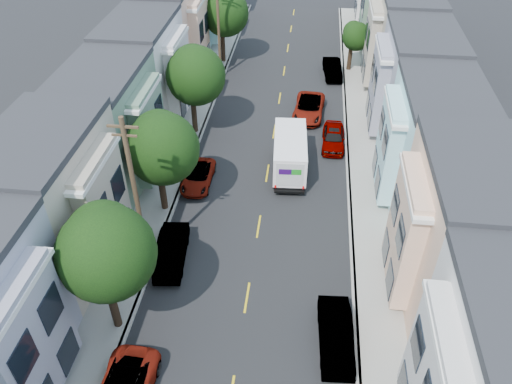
{
  "coord_description": "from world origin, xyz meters",
  "views": [
    {
      "loc": [
        2.61,
        -18.22,
        22.28
      ],
      "look_at": [
        -0.28,
        6.89,
        2.2
      ],
      "focal_mm": 35.0,
      "sensor_mm": 36.0,
      "label": 1
    }
  ],
  "objects_px": {
    "tree_d": "(195,76)",
    "lead_sedan": "(309,108)",
    "tree_c": "(161,149)",
    "parked_right_b": "(336,335)",
    "fedex_truck": "(290,153)",
    "utility_pole_near": "(136,197)",
    "parked_left_d": "(198,177)",
    "utility_pole_far": "(218,26)",
    "parked_right_d": "(332,69)",
    "tree_far_r": "(355,37)",
    "parked_right_c": "(333,138)",
    "parked_left_c": "(171,251)",
    "tree_b": "(105,253)",
    "tree_e": "(225,13)"
  },
  "relations": [
    {
      "from": "utility_pole_far",
      "to": "tree_far_r",
      "type": "bearing_deg",
      "value": 12.52
    },
    {
      "from": "parked_right_c",
      "to": "parked_right_d",
      "type": "bearing_deg",
      "value": 90.97
    },
    {
      "from": "utility_pole_near",
      "to": "parked_right_c",
      "type": "bearing_deg",
      "value": 52.15
    },
    {
      "from": "tree_far_r",
      "to": "parked_left_c",
      "type": "height_order",
      "value": "tree_far_r"
    },
    {
      "from": "utility_pole_far",
      "to": "fedex_truck",
      "type": "height_order",
      "value": "utility_pole_far"
    },
    {
      "from": "tree_c",
      "to": "utility_pole_near",
      "type": "bearing_deg",
      "value": -89.98
    },
    {
      "from": "parked_right_c",
      "to": "tree_e",
      "type": "bearing_deg",
      "value": 127.49
    },
    {
      "from": "tree_c",
      "to": "fedex_truck",
      "type": "relative_size",
      "value": 1.19
    },
    {
      "from": "parked_right_d",
      "to": "lead_sedan",
      "type": "bearing_deg",
      "value": -110.19
    },
    {
      "from": "utility_pole_far",
      "to": "parked_right_d",
      "type": "relative_size",
      "value": 2.22
    },
    {
      "from": "parked_right_b",
      "to": "parked_right_d",
      "type": "relative_size",
      "value": 1.03
    },
    {
      "from": "tree_d",
      "to": "utility_pole_near",
      "type": "xyz_separation_m",
      "value": [
        0.0,
        -15.15,
        -0.0
      ]
    },
    {
      "from": "parked_left_c",
      "to": "parked_right_b",
      "type": "xyz_separation_m",
      "value": [
        9.8,
        -4.92,
        0.01
      ]
    },
    {
      "from": "parked_right_d",
      "to": "fedex_truck",
      "type": "bearing_deg",
      "value": -107.0
    },
    {
      "from": "lead_sedan",
      "to": "parked_right_d",
      "type": "relative_size",
      "value": 1.21
    },
    {
      "from": "tree_far_r",
      "to": "utility_pole_near",
      "type": "bearing_deg",
      "value": -114.51
    },
    {
      "from": "tree_far_r",
      "to": "utility_pole_near",
      "type": "distance_m",
      "value": 31.84
    },
    {
      "from": "tree_e",
      "to": "parked_right_b",
      "type": "relative_size",
      "value": 1.64
    },
    {
      "from": "tree_far_r",
      "to": "fedex_truck",
      "type": "relative_size",
      "value": 0.81
    },
    {
      "from": "parked_left_c",
      "to": "tree_b",
      "type": "bearing_deg",
      "value": -111.1
    },
    {
      "from": "tree_b",
      "to": "tree_far_r",
      "type": "relative_size",
      "value": 1.58
    },
    {
      "from": "tree_c",
      "to": "parked_left_c",
      "type": "height_order",
      "value": "tree_c"
    },
    {
      "from": "tree_far_r",
      "to": "parked_left_c",
      "type": "distance_m",
      "value": 31.02
    },
    {
      "from": "tree_e",
      "to": "parked_left_c",
      "type": "bearing_deg",
      "value": -87.25
    },
    {
      "from": "utility_pole_near",
      "to": "parked_right_d",
      "type": "distance_m",
      "value": 29.92
    },
    {
      "from": "utility_pole_far",
      "to": "parked_right_d",
      "type": "distance_m",
      "value": 12.11
    },
    {
      "from": "utility_pole_near",
      "to": "parked_left_c",
      "type": "xyz_separation_m",
      "value": [
        1.4,
        0.38,
        -4.39
      ]
    },
    {
      "from": "tree_c",
      "to": "parked_right_b",
      "type": "xyz_separation_m",
      "value": [
        11.2,
        -9.61,
        -4.19
      ]
    },
    {
      "from": "utility_pole_near",
      "to": "parked_left_d",
      "type": "distance_m",
      "value": 9.46
    },
    {
      "from": "parked_left_d",
      "to": "parked_right_c",
      "type": "relative_size",
      "value": 0.94
    },
    {
      "from": "tree_e",
      "to": "parked_left_d",
      "type": "bearing_deg",
      "value": -86.24
    },
    {
      "from": "lead_sedan",
      "to": "tree_c",
      "type": "bearing_deg",
      "value": -118.9
    },
    {
      "from": "parked_left_d",
      "to": "parked_right_b",
      "type": "distance_m",
      "value": 16.05
    },
    {
      "from": "tree_d",
      "to": "parked_right_b",
      "type": "distance_m",
      "value": 23.07
    },
    {
      "from": "parked_left_d",
      "to": "tree_c",
      "type": "bearing_deg",
      "value": -114.61
    },
    {
      "from": "tree_c",
      "to": "parked_right_c",
      "type": "bearing_deg",
      "value": 39.81
    },
    {
      "from": "tree_far_r",
      "to": "parked_right_b",
      "type": "relative_size",
      "value": 1.08
    },
    {
      "from": "parked_left_d",
      "to": "tree_far_r",
      "type": "bearing_deg",
      "value": 60.1
    },
    {
      "from": "tree_d",
      "to": "lead_sedan",
      "type": "bearing_deg",
      "value": 23.24
    },
    {
      "from": "parked_right_c",
      "to": "lead_sedan",
      "type": "bearing_deg",
      "value": 115.46
    },
    {
      "from": "tree_c",
      "to": "parked_left_d",
      "type": "relative_size",
      "value": 1.68
    },
    {
      "from": "tree_e",
      "to": "parked_right_c",
      "type": "height_order",
      "value": "tree_e"
    },
    {
      "from": "tree_far_r",
      "to": "lead_sedan",
      "type": "xyz_separation_m",
      "value": [
        -4.11,
        -9.88,
        -2.8
      ]
    },
    {
      "from": "parked_left_d",
      "to": "parked_right_c",
      "type": "bearing_deg",
      "value": 32.18
    },
    {
      "from": "utility_pole_far",
      "to": "parked_right_d",
      "type": "xyz_separation_m",
      "value": [
        11.2,
        1.39,
        -4.4
      ]
    },
    {
      "from": "tree_far_r",
      "to": "parked_right_b",
      "type": "distance_m",
      "value": 33.64
    },
    {
      "from": "tree_c",
      "to": "parked_right_b",
      "type": "bearing_deg",
      "value": -40.63
    },
    {
      "from": "tree_d",
      "to": "utility_pole_near",
      "type": "bearing_deg",
      "value": -89.99
    },
    {
      "from": "tree_d",
      "to": "parked_right_c",
      "type": "bearing_deg",
      "value": -3.78
    },
    {
      "from": "tree_d",
      "to": "lead_sedan",
      "type": "height_order",
      "value": "tree_d"
    }
  ]
}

